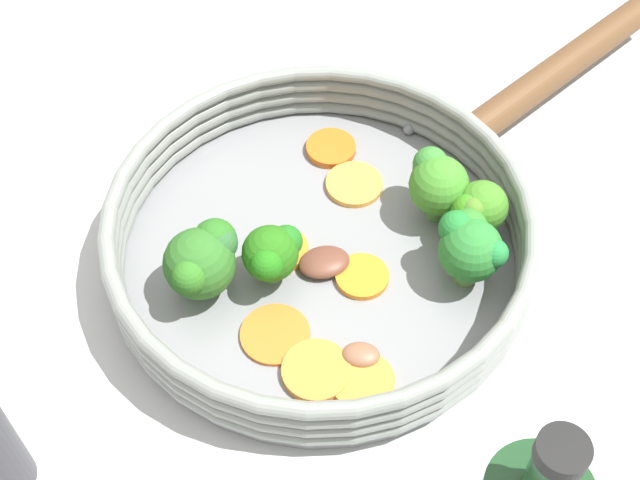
{
  "coord_description": "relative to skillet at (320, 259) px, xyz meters",
  "views": [
    {
      "loc": [
        0.22,
        -0.29,
        0.51
      ],
      "look_at": [
        0.0,
        0.0,
        0.03
      ],
      "focal_mm": 50.0,
      "sensor_mm": 36.0,
      "label": 1
    }
  ],
  "objects": [
    {
      "name": "broccoli_floret_2",
      "position": [
        -0.04,
        -0.07,
        0.04
      ],
      "size": [
        0.05,
        0.06,
        0.05
      ],
      "color": "#89B169",
      "rests_on": "skillet"
    },
    {
      "name": "broccoli_floret_4",
      "position": [
        0.08,
        0.08,
        0.04
      ],
      "size": [
        0.04,
        0.04,
        0.05
      ],
      "color": "#6C8556",
      "rests_on": "skillet"
    },
    {
      "name": "mushroom_piece_0",
      "position": [
        0.07,
        -0.05,
        0.01
      ],
      "size": [
        0.03,
        0.03,
        0.01
      ],
      "primitive_type": "ellipsoid",
      "rotation": [
        0.0,
        0.0,
        3.68
      ],
      "color": "#8C5C41",
      "rests_on": "skillet"
    },
    {
      "name": "carrot_slice_5",
      "position": [
        0.08,
        -0.06,
        0.01
      ],
      "size": [
        0.06,
        0.06,
        0.0
      ],
      "primitive_type": "cylinder",
      "rotation": [
        0.0,
        0.0,
        0.79
      ],
      "color": "orange",
      "rests_on": "skillet"
    },
    {
      "name": "carrot_slice_6",
      "position": [
        -0.05,
        0.08,
        0.01
      ],
      "size": [
        0.05,
        0.05,
        0.01
      ],
      "primitive_type": "cylinder",
      "rotation": [
        0.0,
        0.0,
        4.25
      ],
      "color": "orange",
      "rests_on": "skillet"
    },
    {
      "name": "carrot_slice_1",
      "position": [
        0.02,
        -0.07,
        0.01
      ],
      "size": [
        0.06,
        0.06,
        0.0
      ],
      "primitive_type": "cylinder",
      "rotation": [
        0.0,
        0.0,
        4.0
      ],
      "color": "orange",
      "rests_on": "skillet"
    },
    {
      "name": "ground_plane",
      "position": [
        0.0,
        0.0,
        -0.01
      ],
      "size": [
        4.0,
        4.0,
        0.0
      ],
      "primitive_type": "plane",
      "color": "#B8B9BA"
    },
    {
      "name": "skillet",
      "position": [
        0.0,
        0.0,
        0.0
      ],
      "size": [
        0.28,
        0.28,
        0.01
      ],
      "primitive_type": "cylinder",
      "color": "gray",
      "rests_on": "ground_plane"
    },
    {
      "name": "skillet_rim_wall",
      "position": [
        0.0,
        0.0,
        0.03
      ],
      "size": [
        0.29,
        0.29,
        0.05
      ],
      "color": "gray",
      "rests_on": "skillet"
    },
    {
      "name": "skillet_handle",
      "position": [
        0.05,
        0.25,
        0.02
      ],
      "size": [
        0.07,
        0.23,
        0.03
      ],
      "primitive_type": "cylinder",
      "rotation": [
        1.57,
        0.0,
        2.95
      ],
      "color": "brown",
      "rests_on": "skillet"
    },
    {
      "name": "carrot_slice_0",
      "position": [
        -0.02,
        -0.01,
        0.01
      ],
      "size": [
        0.04,
        0.04,
        0.01
      ],
      "primitive_type": "cylinder",
      "rotation": [
        0.0,
        0.0,
        4.61
      ],
      "color": "orange",
      "rests_on": "skillet"
    },
    {
      "name": "broccoli_floret_0",
      "position": [
        0.04,
        0.08,
        0.04
      ],
      "size": [
        0.05,
        0.04,
        0.05
      ],
      "color": "#5C9049",
      "rests_on": "skillet"
    },
    {
      "name": "carrot_slice_3",
      "position": [
        0.05,
        -0.08,
        0.01
      ],
      "size": [
        0.06,
        0.06,
        0.01
      ],
      "primitive_type": "cylinder",
      "rotation": [
        0.0,
        0.0,
        4.19
      ],
      "color": "orange",
      "rests_on": "skillet"
    },
    {
      "name": "skillet_rivet_right",
      "position": [
        -0.01,
        0.13,
        0.01
      ],
      "size": [
        0.01,
        0.01,
        0.01
      ],
      "primitive_type": "sphere",
      "color": "gray",
      "rests_on": "skillet"
    },
    {
      "name": "broccoli_floret_1",
      "position": [
        -0.01,
        -0.04,
        0.03
      ],
      "size": [
        0.04,
        0.05,
        0.05
      ],
      "color": "#628E51",
      "rests_on": "skillet"
    },
    {
      "name": "broccoli_floret_3",
      "position": [
        0.09,
        0.04,
        0.04
      ],
      "size": [
        0.05,
        0.05,
        0.05
      ],
      "color": "#639346",
      "rests_on": "skillet"
    },
    {
      "name": "carrot_slice_4",
      "position": [
        0.04,
        -0.0,
        0.01
      ],
      "size": [
        0.05,
        0.05,
        0.0
      ],
      "primitive_type": "cylinder",
      "rotation": [
        0.0,
        0.0,
        2.75
      ],
      "color": "orange",
      "rests_on": "skillet"
    },
    {
      "name": "carrot_slice_2",
      "position": [
        -0.02,
        0.06,
        0.01
      ],
      "size": [
        0.05,
        0.05,
        0.0
      ],
      "primitive_type": "cylinder",
      "rotation": [
        0.0,
        0.0,
        2.87
      ],
      "color": "#F19B3D",
      "rests_on": "skillet"
    },
    {
      "name": "mushroom_piece_1",
      "position": [
        0.01,
        -0.01,
        0.01
      ],
      "size": [
        0.04,
        0.04,
        0.01
      ],
      "primitive_type": "ellipsoid",
      "rotation": [
        0.0,
        0.0,
        0.91
      ],
      "color": "brown",
      "rests_on": "skillet"
    },
    {
      "name": "skillet_rivet_left",
      "position": [
        0.06,
        0.12,
        0.01
      ],
      "size": [
        0.01,
        0.01,
        0.01
      ],
      "primitive_type": "sphere",
      "color": "gray",
      "rests_on": "skillet"
    }
  ]
}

